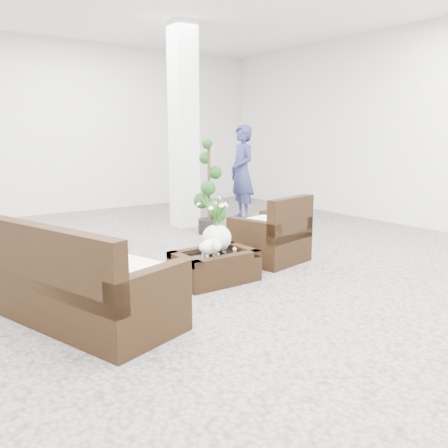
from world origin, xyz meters
TOP-DOWN VIEW (x-y plane):
  - ground at (0.00, 0.00)m, footprint 11.00×11.00m
  - column at (1.20, 2.80)m, footprint 0.40×0.40m
  - coffee_table at (-0.21, -0.21)m, footprint 0.90×0.60m
  - sheep_figurine at (-0.33, -0.31)m, footprint 0.28×0.23m
  - planter_narcissus at (-0.11, -0.11)m, footprint 0.44×0.44m
  - tealight at (0.09, -0.19)m, footprint 0.04×0.04m
  - armchair at (0.86, 0.09)m, footprint 0.96×0.94m
  - loveseat at (-1.78, -0.52)m, footprint 1.31×1.89m
  - topiary at (1.17, 1.97)m, footprint 0.41×0.41m
  - shopper at (2.44, 2.73)m, footprint 0.55×0.73m

SIDE VIEW (x-z plane):
  - ground at x=0.00m, z-range 0.00..0.00m
  - coffee_table at x=-0.21m, z-range 0.00..0.31m
  - tealight at x=0.09m, z-range 0.31..0.34m
  - sheep_figurine at x=-0.33m, z-range 0.31..0.52m
  - armchair at x=0.86m, z-range 0.00..0.87m
  - loveseat at x=-1.78m, z-range 0.00..0.92m
  - planter_narcissus at x=-0.11m, z-range 0.31..1.11m
  - topiary at x=1.17m, z-range 0.00..1.54m
  - shopper at x=2.44m, z-range 0.00..1.80m
  - column at x=1.20m, z-range 0.00..3.50m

